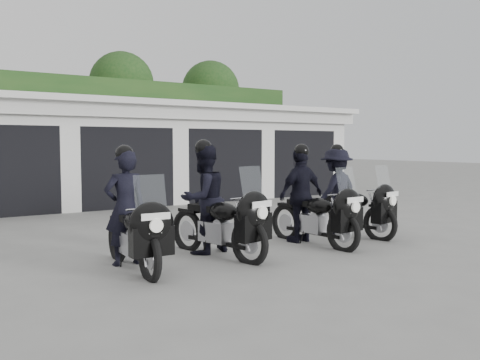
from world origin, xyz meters
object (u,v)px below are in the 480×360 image
police_bike_b (212,205)px  police_bike_d (343,195)px  police_bike_a (132,219)px  police_bike_c (308,200)px

police_bike_b → police_bike_d: bearing=-8.2°
police_bike_b → police_bike_d: size_ratio=1.04×
police_bike_b → police_bike_a: bearing=175.2°
police_bike_b → police_bike_c: police_bike_b is taller
police_bike_a → police_bike_c: police_bike_c is taller
police_bike_a → police_bike_b: bearing=9.5°
police_bike_a → police_bike_d: 4.43m
police_bike_d → police_bike_a: bearing=174.4°
police_bike_c → police_bike_d: size_ratio=1.01×
police_bike_c → police_bike_d: police_bike_c is taller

